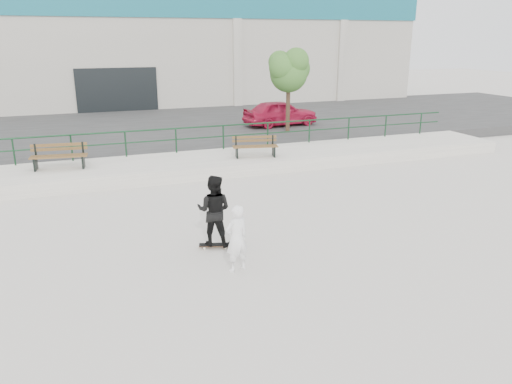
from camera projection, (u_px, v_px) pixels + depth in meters
name	position (u px, v px, depth m)	size (l,w,h in m)	color
ground	(236.00, 286.00, 10.52)	(120.00, 120.00, 0.00)	beige
ledge	(158.00, 168.00, 18.95)	(30.00, 3.00, 0.50)	silver
parking_strip	(131.00, 131.00, 26.56)	(60.00, 14.00, 0.50)	#313131
railing	(151.00, 136.00, 19.82)	(28.00, 0.06, 1.03)	#153A20
commercial_building	(104.00, 43.00, 37.80)	(44.20, 16.33, 8.00)	beige
bench_left	(59.00, 156.00, 17.82)	(1.99, 0.79, 0.89)	brown
bench_right	(255.00, 147.00, 19.60)	(1.83, 0.87, 0.81)	brown
tree	(289.00, 69.00, 24.09)	(2.28, 2.03, 4.06)	brown
red_car	(280.00, 113.00, 26.47)	(1.60, 3.97, 1.35)	#B4163A
skateboard	(215.00, 245.00, 12.40)	(0.80, 0.42, 0.09)	black
standing_skater	(214.00, 211.00, 12.13)	(0.86, 0.67, 1.78)	black
seated_skater	(237.00, 238.00, 10.99)	(0.56, 0.37, 1.55)	white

